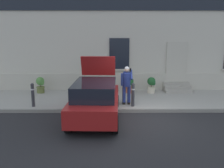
% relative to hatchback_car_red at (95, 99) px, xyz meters
% --- Properties ---
extents(ground_plane, '(80.00, 80.00, 0.00)m').
position_rel_hatchback_car_red_xyz_m(ground_plane, '(1.70, -0.16, -0.80)').
color(ground_plane, '#232326').
extents(sidewalk, '(24.00, 3.60, 0.15)m').
position_rel_hatchback_car_red_xyz_m(sidewalk, '(1.70, 2.64, -0.72)').
color(sidewalk, '#99968E').
rests_on(sidewalk, ground).
extents(curb_edge, '(24.00, 0.12, 0.15)m').
position_rel_hatchback_car_red_xyz_m(curb_edge, '(1.70, 0.78, -0.72)').
color(curb_edge, gray).
rests_on(curb_edge, ground).
extents(building_facade, '(24.00, 1.52, 7.50)m').
position_rel_hatchback_car_red_xyz_m(building_facade, '(1.71, 5.13, 2.93)').
color(building_facade, beige).
rests_on(building_facade, ground).
extents(entrance_stoop, '(1.46, 0.96, 0.48)m').
position_rel_hatchback_car_red_xyz_m(entrance_stoop, '(4.27, 4.06, -0.46)').
color(entrance_stoop, '#9E998E').
rests_on(entrance_stoop, sidewalk).
extents(hatchback_car_red, '(1.91, 4.12, 2.34)m').
position_rel_hatchback_car_red_xyz_m(hatchback_car_red, '(0.00, 0.00, 0.00)').
color(hatchback_car_red, maroon).
rests_on(hatchback_car_red, ground).
extents(bollard_near_person, '(0.15, 0.15, 1.04)m').
position_rel_hatchback_car_red_xyz_m(bollard_near_person, '(1.57, 1.19, -0.09)').
color(bollard_near_person, '#333338').
rests_on(bollard_near_person, sidewalk).
extents(bollard_far_left, '(0.15, 0.15, 1.04)m').
position_rel_hatchback_car_red_xyz_m(bollard_far_left, '(-2.80, 1.19, -0.09)').
color(bollard_far_left, '#333338').
rests_on(bollard_far_left, sidewalk).
extents(person_on_phone, '(0.51, 0.50, 1.74)m').
position_rel_hatchback_car_red_xyz_m(person_on_phone, '(1.30, 1.46, 0.35)').
color(person_on_phone, navy).
rests_on(person_on_phone, sidewalk).
extents(planter_olive, '(0.44, 0.44, 0.86)m').
position_rel_hatchback_car_red_xyz_m(planter_olive, '(-3.18, 3.71, -0.19)').
color(planter_olive, '#606B38').
rests_on(planter_olive, sidewalk).
extents(planter_charcoal, '(0.44, 0.44, 0.86)m').
position_rel_hatchback_car_red_xyz_m(planter_charcoal, '(-0.78, 3.91, -0.19)').
color(planter_charcoal, '#2D2D30').
rests_on(planter_charcoal, sidewalk).
extents(planter_terracotta, '(0.44, 0.44, 0.86)m').
position_rel_hatchback_car_red_xyz_m(planter_terracotta, '(1.61, 3.67, -0.19)').
color(planter_terracotta, '#B25B38').
rests_on(planter_terracotta, sidewalk).
extents(planter_cream, '(0.44, 0.44, 0.86)m').
position_rel_hatchback_car_red_xyz_m(planter_cream, '(2.78, 3.65, -0.19)').
color(planter_cream, beige).
rests_on(planter_cream, sidewalk).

